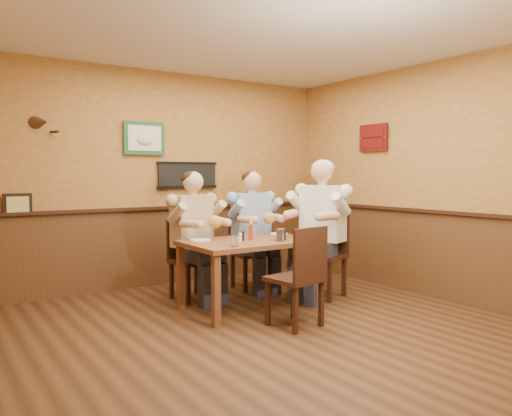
{
  "coord_description": "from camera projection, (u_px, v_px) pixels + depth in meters",
  "views": [
    {
      "loc": [
        -2.59,
        -3.65,
        1.48
      ],
      "look_at": [
        0.4,
        0.8,
        1.1
      ],
      "focal_mm": 35.0,
      "sensor_mm": 36.0,
      "label": 1
    }
  ],
  "objects": [
    {
      "name": "diner_tan_shirt",
      "position": [
        192.0,
        242.0,
        5.81
      ],
      "size": [
        0.69,
        0.69,
        1.35
      ],
      "primitive_type": null,
      "rotation": [
        0.0,
        0.0,
        0.13
      ],
      "color": "#CFB98E",
      "rests_on": "ground"
    },
    {
      "name": "chair_back_right",
      "position": [
        251.0,
        252.0,
        6.36
      ],
      "size": [
        0.47,
        0.47,
        0.94
      ],
      "primitive_type": null,
      "rotation": [
        0.0,
        0.0,
        -0.09
      ],
      "color": "#371D11",
      "rests_on": "ground"
    },
    {
      "name": "salt_shaker",
      "position": [
        240.0,
        237.0,
        5.27
      ],
      "size": [
        0.04,
        0.04,
        0.09
      ],
      "primitive_type": "cylinder",
      "rotation": [
        0.0,
        0.0,
        0.16
      ],
      "color": "white",
      "rests_on": "dining_table"
    },
    {
      "name": "chair_back_left",
      "position": [
        192.0,
        259.0,
        5.83
      ],
      "size": [
        0.49,
        0.49,
        0.94
      ],
      "primitive_type": null,
      "rotation": [
        0.0,
        0.0,
        0.13
      ],
      "color": "#371D11",
      "rests_on": "ground"
    },
    {
      "name": "diner_white_elder",
      "position": [
        323.0,
        236.0,
        5.91
      ],
      "size": [
        0.87,
        0.87,
        1.47
      ],
      "primitive_type": null,
      "rotation": [
        0.0,
        0.0,
        -1.21
      ],
      "color": "white",
      "rests_on": "ground"
    },
    {
      "name": "chair_right_end",
      "position": [
        323.0,
        254.0,
        5.93
      ],
      "size": [
        0.61,
        0.61,
        1.03
      ],
      "primitive_type": null,
      "rotation": [
        0.0,
        0.0,
        -1.21
      ],
      "color": "#371D11",
      "rests_on": "ground"
    },
    {
      "name": "dining_table",
      "position": [
        250.0,
        248.0,
        5.42
      ],
      "size": [
        1.4,
        0.9,
        0.75
      ],
      "color": "brown",
      "rests_on": "ground"
    },
    {
      "name": "water_glass_mid",
      "position": [
        280.0,
        235.0,
        5.33
      ],
      "size": [
        0.1,
        0.1,
        0.13
      ],
      "primitive_type": "cylinder",
      "rotation": [
        0.0,
        0.0,
        0.19
      ],
      "color": "white",
      "rests_on": "dining_table"
    },
    {
      "name": "water_glass_left",
      "position": [
        235.0,
        241.0,
        4.95
      ],
      "size": [
        0.1,
        0.1,
        0.11
      ],
      "primitive_type": "cylinder",
      "rotation": [
        0.0,
        0.0,
        -0.3
      ],
      "color": "white",
      "rests_on": "dining_table"
    },
    {
      "name": "diner_blue_polo",
      "position": [
        251.0,
        236.0,
        6.34
      ],
      "size": [
        0.68,
        0.68,
        1.35
      ],
      "primitive_type": null,
      "rotation": [
        0.0,
        0.0,
        -0.09
      ],
      "color": "#8DAED4",
      "rests_on": "ground"
    },
    {
      "name": "cola_tumbler",
      "position": [
        282.0,
        234.0,
        5.44
      ],
      "size": [
        0.1,
        0.1,
        0.12
      ],
      "primitive_type": "cylinder",
      "rotation": [
        0.0,
        0.0,
        -0.08
      ],
      "color": "black",
      "rests_on": "dining_table"
    },
    {
      "name": "room",
      "position": [
        270.0,
        151.0,
        4.66
      ],
      "size": [
        5.02,
        5.03,
        2.81
      ],
      "color": "#372110",
      "rests_on": "ground"
    },
    {
      "name": "pepper_shaker",
      "position": [
        242.0,
        236.0,
        5.34
      ],
      "size": [
        0.05,
        0.05,
        0.1
      ],
      "primitive_type": "cylinder",
      "rotation": [
        0.0,
        0.0,
        -0.41
      ],
      "color": "black",
      "rests_on": "dining_table"
    },
    {
      "name": "plate_far_left",
      "position": [
        200.0,
        240.0,
        5.35
      ],
      "size": [
        0.23,
        0.23,
        0.01
      ],
      "primitive_type": "cylinder",
      "rotation": [
        0.0,
        0.0,
        0.05
      ],
      "color": "white",
      "rests_on": "dining_table"
    },
    {
      "name": "hot_sauce_bottle",
      "position": [
        251.0,
        231.0,
        5.42
      ],
      "size": [
        0.05,
        0.05,
        0.19
      ],
      "primitive_type": "cylinder",
      "rotation": [
        0.0,
        0.0,
        -0.07
      ],
      "color": "red",
      "rests_on": "dining_table"
    },
    {
      "name": "plate_far_right",
      "position": [
        279.0,
        234.0,
        5.91
      ],
      "size": [
        0.27,
        0.27,
        0.01
      ],
      "primitive_type": "cylinder",
      "rotation": [
        0.0,
        0.0,
        0.38
      ],
      "color": "white",
      "rests_on": "dining_table"
    },
    {
      "name": "chair_near_side",
      "position": [
        295.0,
        276.0,
        4.79
      ],
      "size": [
        0.51,
        0.51,
        0.97
      ],
      "primitive_type": null,
      "rotation": [
        0.0,
        0.0,
        3.29
      ],
      "color": "#371D11",
      "rests_on": "ground"
    }
  ]
}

